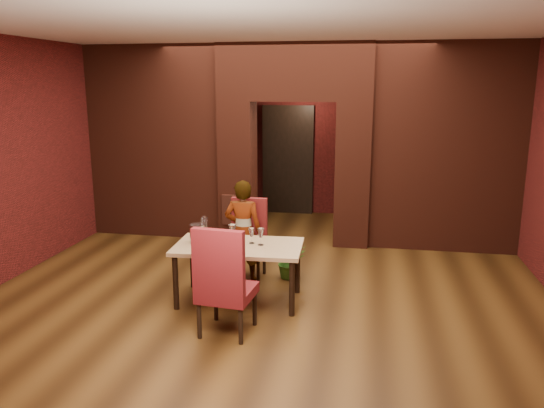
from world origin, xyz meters
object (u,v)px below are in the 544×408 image
at_px(wine_glass_c, 261,237).
at_px(potted_plant, 289,261).
at_px(water_bottle, 204,229).
at_px(chair_far, 246,240).
at_px(wine_glass_b, 252,236).
at_px(person_seated, 243,231).
at_px(chair_near, 227,279).
at_px(dining_table, 239,273).
at_px(wine_glass_a, 233,234).
at_px(wine_bucket, 198,234).

xyz_separation_m(wine_glass_c, potted_plant, (0.22, 0.83, -0.57)).
xyz_separation_m(wine_glass_c, water_bottle, (-0.69, -0.01, 0.06)).
distance_m(chair_far, wine_glass_b, 0.75).
relative_size(person_seated, wine_glass_c, 6.70).
height_order(chair_near, person_seated, person_seated).
bearing_deg(wine_glass_c, wine_glass_b, 158.04).
bearing_deg(water_bottle, chair_near, -59.43).
bearing_deg(wine_glass_c, water_bottle, -179.47).
bearing_deg(person_seated, potted_plant, -163.41).
bearing_deg(wine_glass_c, dining_table, -171.62).
bearing_deg(wine_glass_a, person_seated, 92.23).
height_order(dining_table, chair_near, chair_near).
bearing_deg(chair_far, wine_glass_a, -90.00).
height_order(person_seated, potted_plant, person_seated).
xyz_separation_m(person_seated, wine_glass_c, (0.37, -0.65, 0.13)).
xyz_separation_m(chair_far, wine_glass_c, (0.35, -0.71, 0.27)).
bearing_deg(wine_glass_b, chair_near, -93.77).
height_order(chair_near, wine_glass_a, chair_near).
bearing_deg(dining_table, wine_glass_c, 5.83).
relative_size(wine_glass_c, wine_bucket, 0.89).
xyz_separation_m(chair_far, potted_plant, (0.57, 0.12, -0.30)).
bearing_deg(person_seated, chair_far, -112.88).
relative_size(dining_table, wine_bucket, 6.59).
xyz_separation_m(wine_glass_a, wine_glass_c, (0.35, -0.01, -0.01)).
xyz_separation_m(chair_far, wine_bucket, (-0.42, -0.76, 0.28)).
xyz_separation_m(chair_near, water_bottle, (-0.51, 0.86, 0.27)).
height_order(person_seated, wine_glass_a, person_seated).
bearing_deg(wine_glass_b, potted_plant, 66.27).
distance_m(chair_near, water_bottle, 1.04).
bearing_deg(water_bottle, chair_far, 64.39).
bearing_deg(water_bottle, wine_bucket, -150.41).
relative_size(chair_far, wine_glass_c, 5.27).
relative_size(wine_glass_b, wine_glass_c, 0.92).
distance_m(dining_table, chair_near, 0.87).
relative_size(dining_table, person_seated, 1.11).
distance_m(chair_far, potted_plant, 0.65).
height_order(chair_far, potted_plant, chair_far).
height_order(wine_glass_b, water_bottle, water_bottle).
xyz_separation_m(dining_table, water_bottle, (-0.43, 0.03, 0.51)).
bearing_deg(chair_near, wine_glass_a, -73.56).
height_order(wine_glass_a, wine_bucket, wine_glass_a).
height_order(wine_glass_b, potted_plant, wine_glass_b).
distance_m(wine_glass_a, wine_glass_b, 0.23).
bearing_deg(potted_plant, wine_glass_c, -104.89).
xyz_separation_m(dining_table, potted_plant, (0.48, 0.87, -0.12)).
relative_size(chair_near, water_bottle, 3.66).
distance_m(chair_far, wine_glass_a, 0.76).
xyz_separation_m(wine_glass_a, potted_plant, (0.57, 0.82, -0.59)).
bearing_deg(water_bottle, wine_glass_b, 5.60).
bearing_deg(chair_far, wine_glass_b, -71.33).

